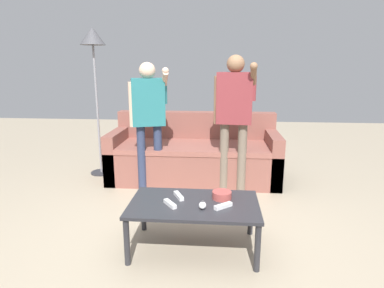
% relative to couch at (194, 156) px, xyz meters
% --- Properties ---
extents(ground_plane, '(12.00, 12.00, 0.00)m').
position_rel_couch_xyz_m(ground_plane, '(0.07, -1.53, -0.29)').
color(ground_plane, tan).
extents(couch, '(2.10, 0.86, 0.82)m').
position_rel_couch_xyz_m(couch, '(0.00, 0.00, 0.00)').
color(couch, brown).
rests_on(couch, ground).
extents(coffee_table, '(1.00, 0.59, 0.39)m').
position_rel_couch_xyz_m(coffee_table, '(0.13, -1.69, 0.05)').
color(coffee_table, '#2D2D33').
rests_on(coffee_table, ground).
extents(snack_bowl, '(0.15, 0.15, 0.06)m').
position_rel_couch_xyz_m(snack_bowl, '(0.35, -1.59, 0.13)').
color(snack_bowl, '#B24C47').
rests_on(snack_bowl, coffee_table).
extents(game_remote_nunchuk, '(0.06, 0.09, 0.05)m').
position_rel_couch_xyz_m(game_remote_nunchuk, '(0.20, -1.78, 0.12)').
color(game_remote_nunchuk, white).
rests_on(game_remote_nunchuk, coffee_table).
extents(floor_lamp, '(0.31, 0.31, 1.89)m').
position_rel_couch_xyz_m(floor_lamp, '(-1.27, 0.07, 1.32)').
color(floor_lamp, '#2D2D33').
rests_on(floor_lamp, ground).
extents(player_left, '(0.46, 0.29, 1.46)m').
position_rel_couch_xyz_m(player_left, '(-0.48, -0.44, 0.63)').
color(player_left, '#2D3856').
rests_on(player_left, ground).
extents(player_right, '(0.45, 0.36, 1.54)m').
position_rel_couch_xyz_m(player_right, '(0.47, -0.46, 0.67)').
color(player_right, '#756656').
rests_on(player_right, ground).
extents(game_remote_wand_near, '(0.12, 0.15, 0.03)m').
position_rel_couch_xyz_m(game_remote_wand_near, '(-0.05, -1.76, 0.11)').
color(game_remote_wand_near, white).
rests_on(game_remote_wand_near, coffee_table).
extents(game_remote_wand_far, '(0.10, 0.16, 0.03)m').
position_rel_couch_xyz_m(game_remote_wand_far, '(-0.00, -1.59, 0.11)').
color(game_remote_wand_far, white).
rests_on(game_remote_wand_far, coffee_table).
extents(game_remote_wand_spare, '(0.14, 0.13, 0.03)m').
position_rel_couch_xyz_m(game_remote_wand_spare, '(0.35, -1.76, 0.11)').
color(game_remote_wand_spare, white).
rests_on(game_remote_wand_spare, coffee_table).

